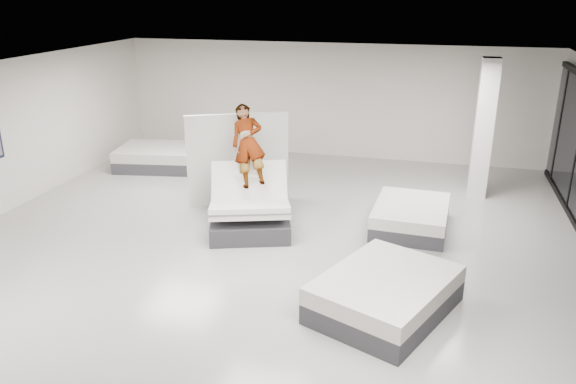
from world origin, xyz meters
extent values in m
plane|color=#A8A59F|center=(0.00, 0.00, 0.00)|extent=(14.00, 14.00, 0.00)
plane|color=#27272A|center=(0.00, 0.00, 3.20)|extent=(14.00, 14.00, 0.00)
cube|color=silver|center=(0.00, 7.00, 1.60)|extent=(12.00, 0.04, 3.20)
cube|color=#313136|center=(-0.59, 1.44, 0.18)|extent=(2.12, 2.44, 0.36)
cube|color=white|center=(-0.68, 1.71, 0.80)|extent=(1.75, 1.34, 0.88)
cube|color=#5B5C60|center=(-0.68, 1.71, 0.80)|extent=(1.73, 1.23, 0.75)
cube|color=white|center=(-0.43, 0.98, 0.56)|extent=(1.80, 1.49, 0.41)
cube|color=#5B5C60|center=(-0.43, 0.98, 0.56)|extent=(1.81, 1.48, 0.22)
cube|color=white|center=(-0.71, 1.80, 1.14)|extent=(0.66, 0.56, 0.39)
imported|color=slate|center=(-0.68, 1.72, 1.33)|extent=(1.17, 1.83, 1.41)
cube|color=black|center=(-0.36, 1.46, 1.10)|extent=(0.09, 0.15, 0.08)
cube|color=silver|center=(-1.26, 2.67, 1.03)|extent=(2.09, 1.06, 2.06)
cube|color=#313136|center=(2.60, 2.15, 0.14)|extent=(1.52, 1.97, 0.28)
cube|color=white|center=(2.60, 2.15, 0.40)|extent=(1.52, 1.97, 0.24)
cube|color=#313136|center=(2.39, -1.13, 0.16)|extent=(2.34, 2.62, 0.32)
cube|color=white|center=(2.39, -1.13, 0.46)|extent=(2.34, 2.62, 0.27)
cube|color=#313136|center=(-4.27, 4.66, 0.16)|extent=(2.30, 1.88, 0.31)
cube|color=white|center=(-4.27, 4.66, 0.44)|extent=(2.30, 1.88, 0.26)
cube|color=white|center=(4.00, 4.50, 1.60)|extent=(0.40, 0.40, 3.20)
cube|color=black|center=(5.90, 6.00, 1.45)|extent=(0.09, 0.08, 2.80)
camera|label=1|loc=(2.84, -8.63, 4.61)|focal=35.00mm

